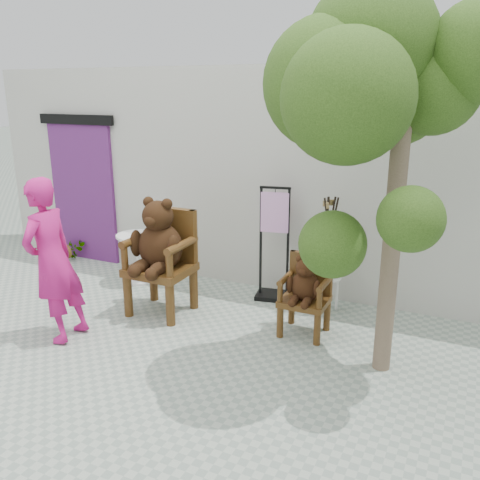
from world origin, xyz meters
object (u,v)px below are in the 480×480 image
(display_stand, at_px, (274,256))
(chair_big, at_px, (160,247))
(tree, at_px, (373,86))
(person, at_px, (53,261))
(cafe_table, at_px, (138,252))
(stool_bucket, at_px, (329,262))
(chair_small, at_px, (306,287))

(display_stand, bearing_deg, chair_big, -149.23)
(chair_big, relative_size, tree, 0.40)
(person, height_order, cafe_table, person)
(stool_bucket, xyz_separation_m, tree, (0.63, -1.22, 2.08))
(chair_small, bearing_deg, tree, -35.89)
(person, height_order, display_stand, person)
(chair_big, distance_m, cafe_table, 1.23)
(display_stand, distance_m, tree, 2.85)
(chair_big, bearing_deg, display_stand, 41.48)
(chair_small, relative_size, stool_bucket, 0.64)
(display_stand, height_order, stool_bucket, display_stand)
(chair_small, height_order, tree, tree)
(person, bearing_deg, chair_big, 144.36)
(chair_big, height_order, stool_bucket, chair_big)
(cafe_table, bearing_deg, stool_bucket, 3.57)
(chair_small, distance_m, display_stand, 1.06)
(chair_big, bearing_deg, tree, -7.10)
(chair_big, xyz_separation_m, tree, (2.49, -0.31, 1.88))
(stool_bucket, bearing_deg, person, -142.09)
(cafe_table, xyz_separation_m, tree, (3.38, -1.05, 2.28))
(display_stand, bearing_deg, cafe_table, 176.04)
(display_stand, bearing_deg, tree, -53.78)
(chair_big, height_order, tree, tree)
(person, xyz_separation_m, display_stand, (1.79, 2.05, -0.32))
(chair_small, bearing_deg, chair_big, -174.13)
(display_stand, bearing_deg, stool_bucket, -15.66)
(cafe_table, xyz_separation_m, stool_bucket, (2.76, 0.17, 0.20))
(chair_big, relative_size, chair_small, 1.57)
(chair_big, distance_m, stool_bucket, 2.08)
(chair_big, relative_size, display_stand, 0.97)
(chair_small, relative_size, cafe_table, 1.32)
(cafe_table, bearing_deg, chair_big, -39.55)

